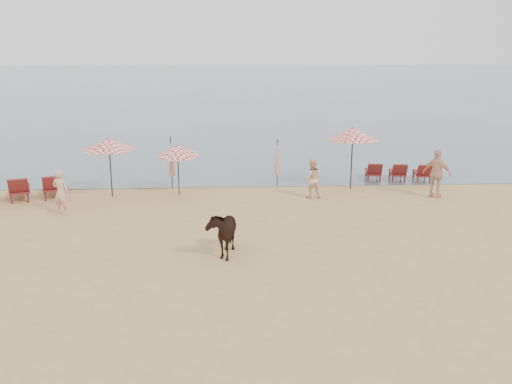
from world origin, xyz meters
TOP-DOWN VIEW (x-y plane):
  - ground at (0.00, 0.00)m, footprint 120.00×120.00m
  - sea at (0.00, 80.00)m, footprint 160.00×140.00m
  - lounger_cluster_left at (-9.14, 8.41)m, footprint 3.60×2.74m
  - lounger_cluster_right at (6.68, 10.79)m, footprint 3.02×2.08m
  - umbrella_open_left_a at (-5.62, 8.78)m, footprint 2.10×2.10m
  - umbrella_open_left_b at (-2.94, 8.95)m, footprint 1.67×1.70m
  - umbrella_open_right at (4.29, 9.59)m, footprint 2.15×2.15m
  - umbrella_closed_left at (-3.31, 10.02)m, footprint 0.27×0.27m
  - umbrella_closed_right at (1.19, 10.19)m, footprint 0.25×0.25m
  - cow at (-1.15, 2.04)m, footprint 0.95×1.75m
  - beachgoer_left at (-6.95, 6.37)m, footprint 0.70×0.57m
  - beachgoer_right_a at (2.39, 8.20)m, footprint 0.81×0.65m
  - beachgoer_right_b at (7.37, 7.96)m, footprint 1.17×1.11m

SIDE VIEW (x-z plane):
  - ground at x=0.00m, z-range 0.00..0.00m
  - sea at x=0.00m, z-range -0.03..0.03m
  - lounger_cluster_right at x=6.68m, z-range 0.12..0.73m
  - lounger_cluster_left at x=-9.14m, z-range 0.14..0.84m
  - cow at x=-1.15m, z-range 0.00..1.41m
  - beachgoer_right_a at x=2.39m, z-range 0.00..1.58m
  - beachgoer_left at x=-6.95m, z-range 0.00..1.67m
  - beachgoer_right_b at x=7.37m, z-range 0.00..1.95m
  - umbrella_closed_right at x=1.19m, z-range 0.24..2.28m
  - umbrella_closed_left at x=-3.31m, z-range 0.26..2.49m
  - umbrella_open_left_b at x=-2.94m, z-range 0.78..2.90m
  - umbrella_open_left_a at x=-5.62m, z-range 0.95..3.35m
  - umbrella_open_right at x=4.29m, z-range 1.05..3.67m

